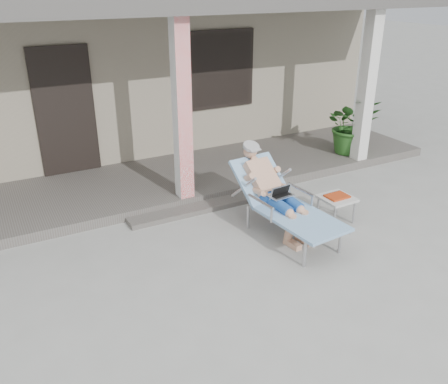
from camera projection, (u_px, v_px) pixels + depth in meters
ground at (259, 273)px, 5.61m from camera, size 60.00×60.00×0.00m
house at (101, 57)px, 10.16m from camera, size 10.40×5.40×3.30m
porch_deck at (165, 181)px, 8.00m from camera, size 10.00×2.00×0.15m
porch_overhang at (157, 9)px, 6.84m from camera, size 10.00×2.30×2.85m
porch_step at (193, 209)px, 7.09m from camera, size 2.00×0.30×0.07m
lounger at (279, 182)px, 6.27m from camera, size 0.84×1.88×1.19m
side_table at (337, 199)px, 6.70m from camera, size 0.46×0.46×0.40m
potted_palm at (351, 125)px, 8.87m from camera, size 1.23×1.16×1.07m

